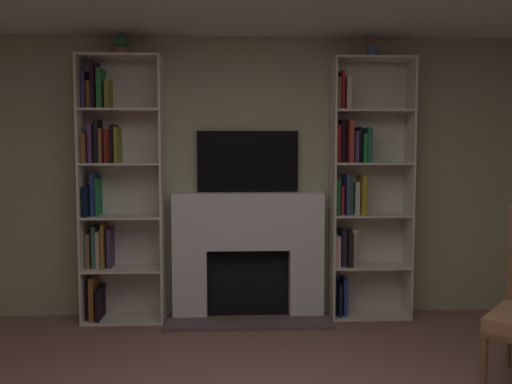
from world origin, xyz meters
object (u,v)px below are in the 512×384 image
(fireplace, at_px, (248,251))
(bookshelf_left, at_px, (114,188))
(tv, at_px, (248,161))
(potted_plant, at_px, (120,46))
(bookshelf_right, at_px, (360,190))
(vase_with_flowers, at_px, (373,50))

(fireplace, xyz_separation_m, bookshelf_left, (-1.18, -0.01, 0.58))
(tv, relative_size, potted_plant, 5.00)
(bookshelf_left, height_order, bookshelf_right, same)
(bookshelf_right, bearing_deg, potted_plant, -178.93)
(potted_plant, bearing_deg, bookshelf_right, 1.07)
(tv, height_order, potted_plant, potted_plant)
(bookshelf_left, xyz_separation_m, potted_plant, (0.09, -0.03, 1.21))
(bookshelf_left, xyz_separation_m, vase_with_flowers, (2.27, -0.03, 1.19))
(potted_plant, bearing_deg, tv, 6.28)
(tv, relative_size, bookshelf_left, 0.39)
(fireplace, relative_size, tv, 1.59)
(bookshelf_left, height_order, vase_with_flowers, vase_with_flowers)
(bookshelf_left, distance_m, potted_plant, 1.22)
(potted_plant, height_order, vase_with_flowers, potted_plant)
(potted_plant, bearing_deg, fireplace, 1.86)
(tv, distance_m, vase_with_flowers, 1.46)
(bookshelf_left, xyz_separation_m, bookshelf_right, (2.18, 0.01, -0.03))
(tv, bearing_deg, fireplace, -90.00)
(tv, xyz_separation_m, vase_with_flowers, (1.09, -0.12, 0.97))
(tv, distance_m, bookshelf_left, 1.20)
(bookshelf_left, distance_m, bookshelf_right, 2.18)
(bookshelf_right, bearing_deg, fireplace, -179.78)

